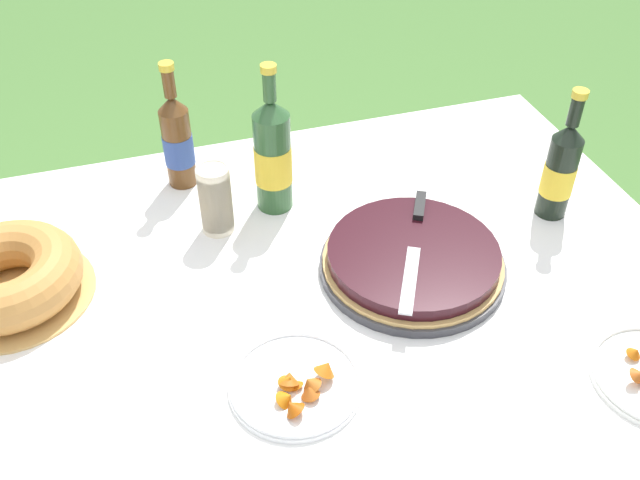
% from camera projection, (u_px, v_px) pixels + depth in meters
% --- Properties ---
extents(garden_table, '(1.70, 1.24, 0.73)m').
position_uv_depth(garden_table, '(295.00, 323.00, 1.46)').
color(garden_table, brown).
rests_on(garden_table, ground_plane).
extents(tablecloth, '(1.71, 1.25, 0.10)m').
position_uv_depth(tablecloth, '(295.00, 307.00, 1.43)').
color(tablecloth, white).
rests_on(tablecloth, garden_table).
extents(berry_tart, '(0.39, 0.39, 0.06)m').
position_uv_depth(berry_tart, '(413.00, 260.00, 1.47)').
color(berry_tart, '#38383D').
rests_on(berry_tart, tablecloth).
extents(serving_knife, '(0.20, 0.34, 0.01)m').
position_uv_depth(serving_knife, '(415.00, 238.00, 1.47)').
color(serving_knife, silver).
rests_on(serving_knife, berry_tart).
extents(bundt_cake, '(0.32, 0.32, 0.10)m').
position_uv_depth(bundt_cake, '(7.00, 276.00, 1.40)').
color(bundt_cake, tan).
rests_on(bundt_cake, tablecloth).
extents(cup_stack, '(0.07, 0.07, 0.16)m').
position_uv_depth(cup_stack, '(216.00, 200.00, 1.54)').
color(cup_stack, beige).
rests_on(cup_stack, tablecloth).
extents(cider_bottle_green, '(0.08, 0.08, 0.35)m').
position_uv_depth(cider_bottle_green, '(273.00, 156.00, 1.58)').
color(cider_bottle_green, '#2D562D').
rests_on(cider_bottle_green, tablecloth).
extents(cider_bottle_amber, '(0.07, 0.07, 0.31)m').
position_uv_depth(cider_bottle_amber, '(177.00, 140.00, 1.66)').
color(cider_bottle_amber, brown).
rests_on(cider_bottle_amber, tablecloth).
extents(juice_bottle_red, '(0.07, 0.07, 0.31)m').
position_uv_depth(juice_bottle_red, '(560.00, 170.00, 1.57)').
color(juice_bottle_red, black).
rests_on(juice_bottle_red, tablecloth).
extents(snack_plate_near, '(0.24, 0.24, 0.06)m').
position_uv_depth(snack_plate_near, '(296.00, 384.00, 1.25)').
color(snack_plate_near, white).
rests_on(snack_plate_near, tablecloth).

